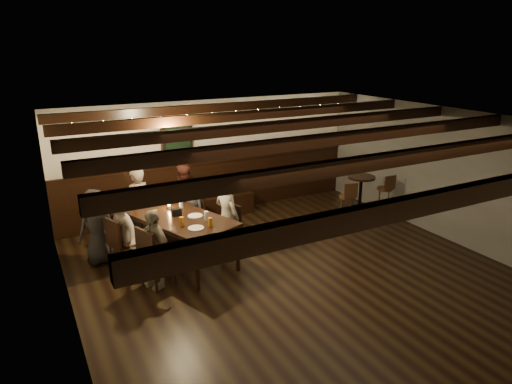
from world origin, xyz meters
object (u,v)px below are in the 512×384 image
person_bench_right (183,198)px  chair_left_near (124,252)px  person_bench_centre (138,206)px  person_right_far (227,216)px  person_left_near (120,230)px  chair_left_far (157,268)px  dining_table (175,219)px  bar_stool_right (384,203)px  chair_right_near (192,227)px  chair_right_far (226,240)px  person_right_near (193,210)px  bar_stool_left (346,212)px  high_top_table (360,192)px  person_left_far (154,249)px  person_bench_left (97,227)px

person_bench_right → chair_left_near: bearing=15.5°
person_bench_right → person_bench_centre: bearing=-9.5°
chair_left_near → person_right_far: (1.69, -0.34, 0.42)m
person_left_near → chair_left_far: bearing=1.9°
dining_table → bar_stool_right: size_ratio=2.42×
chair_right_near → chair_right_far: bearing=-180.0°
chair_right_far → chair_right_near: bearing=0.0°
person_bench_right → person_right_near: 0.48m
person_bench_centre → person_right_near: person_bench_centre is taller
bar_stool_left → chair_right_near: bearing=175.7°
person_bench_centre → person_left_near: 0.96m
person_left_near → high_top_table: 4.71m
person_left_far → person_right_far: (1.41, 0.51, 0.08)m
person_bench_centre → bar_stool_left: person_bench_centre is taller
chair_left_near → chair_left_far: bearing=-0.1°
person_left_far → person_right_far: bearing=90.0°
chair_left_far → bar_stool_left: (3.87, 0.40, 0.08)m
person_bench_left → bar_stool_right: person_bench_left is taller
chair_left_near → chair_right_far: 1.70m
person_left_far → high_top_table: 4.44m
person_bench_left → chair_right_near: bearing=164.5°
person_right_near → bar_stool_right: bearing=-123.2°
person_bench_centre → bar_stool_right: 4.87m
dining_table → person_left_far: person_left_far is taller
chair_right_near → person_bench_centre: bearing=50.1°
person_bench_right → person_left_far: 2.13m
dining_table → chair_right_near: (0.52, 0.67, -0.49)m
person_bench_centre → person_right_far: person_bench_centre is taller
person_bench_left → person_right_far: person_right_far is taller
chair_left_near → person_bench_left: person_bench_left is taller
chair_right_near → person_left_far: person_left_far is taller
person_right_far → chair_right_near: bearing=2.0°
chair_right_far → person_left_far: size_ratio=0.72×
bar_stool_left → bar_stool_right: bearing=16.8°
high_top_table → bar_stool_right: 0.59m
dining_table → person_bench_centre: bearing=90.0°
person_bench_right → person_right_near: person_bench_right is taller
chair_right_far → bar_stool_left: (2.52, -0.09, 0.10)m
chair_left_near → person_bench_centre: size_ratio=0.60×
chair_right_far → high_top_table: high_top_table is taller
person_left_near → person_left_far: size_ratio=1.07×
person_bench_centre → person_bench_right: bearing=170.5°
person_bench_right → high_top_table: 3.52m
person_bench_right → bar_stool_right: bearing=140.2°
bar_stool_left → person_right_far: bearing=-168.3°
person_left_near → chair_right_near: bearing=90.0°
person_bench_left → bar_stool_left: 4.58m
chair_right_far → bar_stool_right: bearing=-110.6°
chair_left_near → person_bench_left: 0.61m
person_left_near → person_left_far: (0.31, -0.85, -0.04)m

